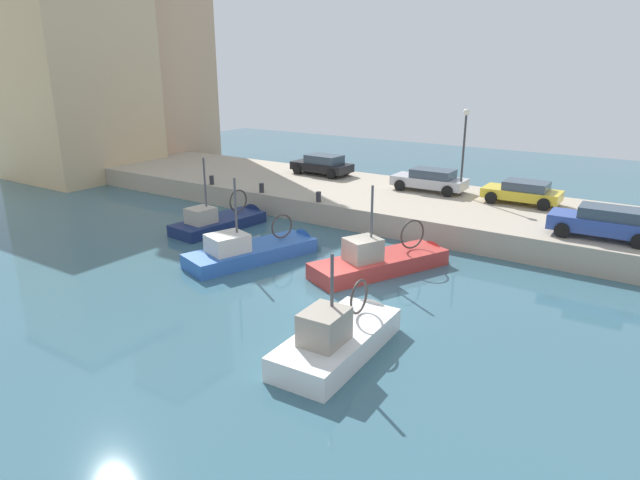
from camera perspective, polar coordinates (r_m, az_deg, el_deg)
The scene contains 16 objects.
water_surface at distance 21.41m, azimuth 2.17°, elevation -5.26°, with size 80.00×80.00×0.00m, color #386070.
quay_wall at distance 31.09m, azimuth 13.44°, elevation 2.85°, with size 9.00×56.00×1.20m, color #ADA08C.
fishing_boat_red at distance 23.60m, azimuth 6.86°, elevation -2.81°, with size 7.03×4.50×4.59m.
fishing_boat_blue at distance 24.99m, azimuth -6.39°, elevation -1.59°, with size 6.99×3.82×4.70m.
fishing_boat_navy at distance 29.90m, azimuth -9.83°, elevation 1.51°, with size 6.10×2.61×4.76m.
fishing_boat_white at distance 17.27m, azimuth 2.39°, elevation -10.79°, with size 5.77×2.30×4.22m.
parked_car_silver at distance 33.05m, azimuth 11.33°, elevation 6.15°, with size 2.02×4.33×1.30m.
parked_car_blue at distance 26.48m, azimuth 27.40°, elevation 1.65°, with size 1.93×4.37×1.38m.
parked_car_black at distance 37.30m, azimuth 0.26°, elevation 7.83°, with size 2.16×4.18×1.34m.
parked_car_yellow at distance 31.39m, azimuth 20.27°, elevation 4.71°, with size 2.06×3.98×1.23m.
mooring_bollard_south at distance 29.93m, azimuth -0.15°, elevation 4.50°, with size 0.28×0.28×0.55m, color #2D2D33.
mooring_bollard_mid at distance 32.28m, azimuth -6.07°, elevation 5.39°, with size 0.28×0.28×0.55m, color #2D2D33.
mooring_bollard_north at distance 34.94m, azimuth -11.15°, elevation 6.11°, with size 0.28×0.28×0.55m, color #2D2D33.
quay_streetlamp at distance 31.79m, azimuth 14.73°, elevation 10.17°, with size 0.36×0.36×4.83m.
waterfront_building_west at distance 50.86m, azimuth -16.59°, elevation 20.27°, with size 7.81×6.25×22.20m.
waterfront_building_west_mid at distance 46.34m, azimuth -24.07°, elevation 14.63°, with size 9.33×9.11×13.89m.
Camera 1 is at (-16.78, -10.29, 8.42)m, focal length 30.90 mm.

